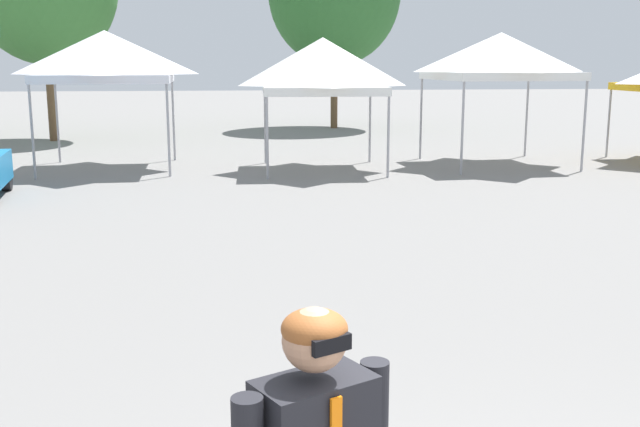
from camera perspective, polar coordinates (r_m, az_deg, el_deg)
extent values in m
cylinder|color=#9E9EA3|center=(18.12, -21.02, 6.07)|extent=(0.06, 0.06, 2.33)
cylinder|color=#9E9EA3|center=(17.73, -11.44, 6.50)|extent=(0.06, 0.06, 2.33)
cylinder|color=#9E9EA3|center=(21.06, -19.31, 6.83)|extent=(0.06, 0.06, 2.33)
cylinder|color=#9E9EA3|center=(20.72, -11.07, 7.19)|extent=(0.06, 0.06, 2.33)
pyramid|color=white|center=(19.29, -15.99, 11.68)|extent=(3.25, 3.25, 1.04)
cube|color=white|center=(19.30, -15.89, 9.84)|extent=(3.22, 3.22, 0.20)
cylinder|color=#9E9EA3|center=(17.04, -4.03, 6.04)|extent=(0.06, 0.06, 2.05)
cylinder|color=#9E9EA3|center=(17.31, 5.21, 6.10)|extent=(0.06, 0.06, 2.05)
cylinder|color=#9E9EA3|center=(19.79, -4.18, 6.78)|extent=(0.06, 0.06, 2.05)
cylinder|color=#9E9EA3|center=(20.03, 3.81, 6.84)|extent=(0.06, 0.06, 2.05)
pyramid|color=white|center=(18.42, 0.21, 11.45)|extent=(3.00, 3.00, 1.15)
cube|color=white|center=(18.43, 0.21, 9.36)|extent=(2.97, 2.97, 0.20)
cylinder|color=#9E9EA3|center=(17.95, 10.77, 6.66)|extent=(0.06, 0.06, 2.38)
cylinder|color=#9E9EA3|center=(19.29, 19.43, 6.53)|extent=(0.06, 0.06, 2.38)
cylinder|color=#9E9EA3|center=(20.86, 7.68, 7.39)|extent=(0.06, 0.06, 2.38)
cylinder|color=#9E9EA3|center=(22.03, 15.42, 7.29)|extent=(0.06, 0.06, 2.38)
pyramid|color=white|center=(19.93, 13.55, 11.82)|extent=(3.45, 3.45, 0.97)
cube|color=white|center=(19.93, 13.47, 10.13)|extent=(3.42, 3.42, 0.20)
cylinder|color=#9E9EA3|center=(22.56, 21.07, 6.64)|extent=(0.06, 0.06, 2.07)
cylinder|color=black|center=(16.84, -22.70, 2.42)|extent=(0.24, 0.50, 0.48)
sphere|color=tan|center=(2.65, -0.43, -9.55)|extent=(0.23, 0.23, 0.23)
ellipsoid|color=brown|center=(2.63, -0.43, -8.74)|extent=(0.23, 0.23, 0.14)
cube|color=black|center=(2.56, 0.91, -9.94)|extent=(0.14, 0.09, 0.06)
cylinder|color=brown|center=(27.03, -19.75, 8.63)|extent=(0.28, 0.28, 3.23)
cylinder|color=brown|center=(30.55, 1.08, 9.53)|extent=(0.28, 0.28, 3.23)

